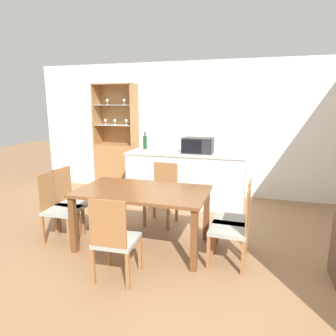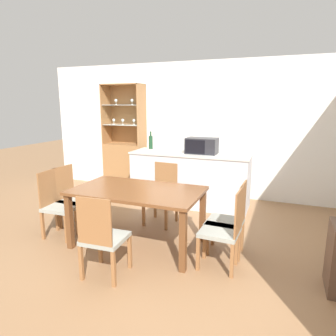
{
  "view_description": "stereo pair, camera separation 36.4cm",
  "coord_description": "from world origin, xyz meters",
  "px_view_note": "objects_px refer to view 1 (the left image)",
  "views": [
    {
      "loc": [
        1.11,
        -3.13,
        1.77
      ],
      "look_at": [
        -0.13,
        1.03,
        0.83
      ],
      "focal_mm": 32.0,
      "sensor_mm": 36.0,
      "label": 1
    },
    {
      "loc": [
        1.45,
        -3.01,
        1.77
      ],
      "look_at": [
        -0.13,
        1.03,
        0.83
      ],
      "focal_mm": 32.0,
      "sensor_mm": 36.0,
      "label": 2
    }
  ],
  "objects_px": {
    "dining_chair_side_right_near": "(233,228)",
    "dining_chair_side_right_far": "(235,218)",
    "wine_bottle": "(145,142)",
    "dining_chair_head_near": "(115,240)",
    "dining_chair_side_left_near": "(59,208)",
    "dining_table": "(143,197)",
    "dining_chair_side_left_far": "(72,201)",
    "display_cabinet": "(117,160)",
    "microwave": "(198,145)",
    "dining_chair_head_far": "(162,195)"
  },
  "relations": [
    {
      "from": "dining_table",
      "to": "dining_chair_side_left_far",
      "type": "distance_m",
      "value": 1.14
    },
    {
      "from": "dining_table",
      "to": "dining_chair_head_near",
      "type": "distance_m",
      "value": 0.81
    },
    {
      "from": "display_cabinet",
      "to": "dining_table",
      "type": "height_order",
      "value": "display_cabinet"
    },
    {
      "from": "display_cabinet",
      "to": "microwave",
      "type": "height_order",
      "value": "display_cabinet"
    },
    {
      "from": "dining_chair_side_right_near",
      "to": "wine_bottle",
      "type": "bearing_deg",
      "value": 43.66
    },
    {
      "from": "dining_chair_head_far",
      "to": "dining_chair_side_left_near",
      "type": "height_order",
      "value": "same"
    },
    {
      "from": "dining_chair_side_left_near",
      "to": "wine_bottle",
      "type": "bearing_deg",
      "value": 164.6
    },
    {
      "from": "dining_chair_side_right_far",
      "to": "microwave",
      "type": "xyz_separation_m",
      "value": [
        -0.77,
        1.61,
        0.63
      ]
    },
    {
      "from": "dining_chair_side_left_far",
      "to": "dining_chair_side_left_near",
      "type": "relative_size",
      "value": 1.0
    },
    {
      "from": "dining_chair_head_near",
      "to": "microwave",
      "type": "bearing_deg",
      "value": 79.28
    },
    {
      "from": "dining_chair_side_left_far",
      "to": "dining_chair_side_right_far",
      "type": "xyz_separation_m",
      "value": [
        2.23,
        -0.0,
        0.0
      ]
    },
    {
      "from": "dining_chair_side_right_near",
      "to": "dining_table",
      "type": "bearing_deg",
      "value": 85.27
    },
    {
      "from": "display_cabinet",
      "to": "wine_bottle",
      "type": "bearing_deg",
      "value": -23.49
    },
    {
      "from": "dining_chair_side_right_near",
      "to": "wine_bottle",
      "type": "distance_m",
      "value": 2.82
    },
    {
      "from": "dining_chair_side_right_near",
      "to": "microwave",
      "type": "distance_m",
      "value": 2.13
    },
    {
      "from": "dining_chair_head_far",
      "to": "wine_bottle",
      "type": "bearing_deg",
      "value": -54.66
    },
    {
      "from": "dining_chair_side_left_near",
      "to": "wine_bottle",
      "type": "distance_m",
      "value": 2.2
    },
    {
      "from": "dining_chair_side_left_far",
      "to": "dining_chair_head_near",
      "type": "relative_size",
      "value": 1.0
    },
    {
      "from": "display_cabinet",
      "to": "dining_chair_side_right_near",
      "type": "bearing_deg",
      "value": -43.07
    },
    {
      "from": "dining_chair_head_near",
      "to": "microwave",
      "type": "height_order",
      "value": "microwave"
    },
    {
      "from": "dining_chair_side_right_near",
      "to": "dining_chair_side_right_far",
      "type": "distance_m",
      "value": 0.28
    },
    {
      "from": "dining_chair_side_left_far",
      "to": "dining_chair_head_near",
      "type": "height_order",
      "value": "same"
    },
    {
      "from": "dining_chair_side_left_near",
      "to": "microwave",
      "type": "relative_size",
      "value": 1.72
    },
    {
      "from": "wine_bottle",
      "to": "dining_chair_side_left_near",
      "type": "bearing_deg",
      "value": -101.61
    },
    {
      "from": "dining_chair_head_far",
      "to": "dining_chair_side_left_far",
      "type": "distance_m",
      "value": 1.29
    },
    {
      "from": "dining_chair_head_far",
      "to": "dining_chair_head_near",
      "type": "distance_m",
      "value": 1.56
    },
    {
      "from": "dining_chair_side_right_near",
      "to": "dining_chair_side_right_far",
      "type": "xyz_separation_m",
      "value": [
        0.0,
        0.28,
        0.0
      ]
    },
    {
      "from": "dining_table",
      "to": "dining_chair_side_right_near",
      "type": "bearing_deg",
      "value": -7.14
    },
    {
      "from": "display_cabinet",
      "to": "dining_chair_side_left_near",
      "type": "distance_m",
      "value": 2.42
    },
    {
      "from": "dining_table",
      "to": "microwave",
      "type": "relative_size",
      "value": 3.04
    },
    {
      "from": "dining_table",
      "to": "dining_chair_head_far",
      "type": "height_order",
      "value": "dining_chair_head_far"
    },
    {
      "from": "microwave",
      "to": "display_cabinet",
      "type": "bearing_deg",
      "value": 164.29
    },
    {
      "from": "dining_chair_head_far",
      "to": "wine_bottle",
      "type": "relative_size",
      "value": 2.73
    },
    {
      "from": "dining_chair_head_far",
      "to": "microwave",
      "type": "distance_m",
      "value": 1.2
    },
    {
      "from": "dining_chair_side_left_far",
      "to": "dining_chair_head_near",
      "type": "bearing_deg",
      "value": 54.23
    },
    {
      "from": "dining_chair_head_far",
      "to": "microwave",
      "type": "height_order",
      "value": "microwave"
    },
    {
      "from": "wine_bottle",
      "to": "microwave",
      "type": "bearing_deg",
      "value": -9.71
    },
    {
      "from": "display_cabinet",
      "to": "wine_bottle",
      "type": "relative_size",
      "value": 6.54
    },
    {
      "from": "dining_chair_head_near",
      "to": "dining_chair_side_left_near",
      "type": "relative_size",
      "value": 1.0
    },
    {
      "from": "dining_chair_head_near",
      "to": "wine_bottle",
      "type": "relative_size",
      "value": 2.73
    },
    {
      "from": "dining_chair_side_right_far",
      "to": "dining_chair_side_left_near",
      "type": "bearing_deg",
      "value": 99.06
    },
    {
      "from": "microwave",
      "to": "dining_chair_side_right_near",
      "type": "bearing_deg",
      "value": -67.68
    },
    {
      "from": "dining_table",
      "to": "dining_chair_side_right_near",
      "type": "distance_m",
      "value": 1.14
    },
    {
      "from": "microwave",
      "to": "wine_bottle",
      "type": "bearing_deg",
      "value": 170.29
    },
    {
      "from": "dining_chair_side_right_near",
      "to": "microwave",
      "type": "relative_size",
      "value": 1.72
    },
    {
      "from": "dining_chair_side_right_near",
      "to": "dining_chair_head_near",
      "type": "distance_m",
      "value": 1.29
    },
    {
      "from": "dining_table",
      "to": "dining_chair_side_left_far",
      "type": "height_order",
      "value": "dining_chair_side_left_far"
    },
    {
      "from": "dining_table",
      "to": "dining_chair_side_left_near",
      "type": "xyz_separation_m",
      "value": [
        -1.12,
        -0.14,
        -0.21
      ]
    },
    {
      "from": "dining_table",
      "to": "wine_bottle",
      "type": "bearing_deg",
      "value": 109.8
    },
    {
      "from": "dining_chair_side_left_near",
      "to": "microwave",
      "type": "bearing_deg",
      "value": 138.51
    }
  ]
}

